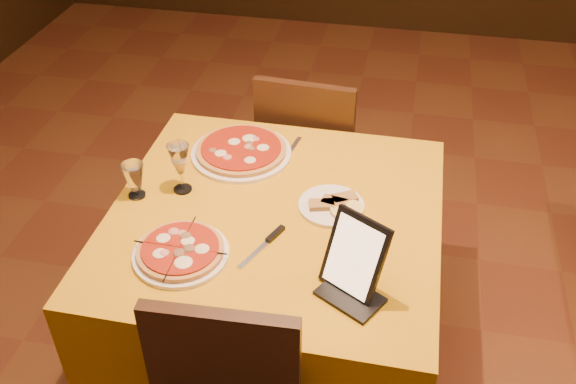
% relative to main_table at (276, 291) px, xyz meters
% --- Properties ---
extents(main_table, '(1.10, 1.10, 0.75)m').
position_rel_main_table_xyz_m(main_table, '(0.00, 0.00, 0.00)').
color(main_table, '#D1930D').
rests_on(main_table, floor).
extents(chair_main_far, '(0.44, 0.44, 0.91)m').
position_rel_main_table_xyz_m(chair_main_far, '(0.00, 0.81, 0.08)').
color(chair_main_far, black).
rests_on(chair_main_far, floor).
extents(pizza_near, '(0.30, 0.30, 0.03)m').
position_rel_main_table_xyz_m(pizza_near, '(-0.24, -0.26, 0.39)').
color(pizza_near, white).
rests_on(pizza_near, main_table).
extents(pizza_far, '(0.38, 0.38, 0.03)m').
position_rel_main_table_xyz_m(pizza_far, '(-0.20, 0.31, 0.39)').
color(pizza_far, white).
rests_on(pizza_far, main_table).
extents(cutlet_dish, '(0.22, 0.22, 0.03)m').
position_rel_main_table_xyz_m(cutlet_dish, '(0.18, 0.07, 0.39)').
color(cutlet_dish, white).
rests_on(cutlet_dish, main_table).
extents(wine_glass, '(0.09, 0.09, 0.19)m').
position_rel_main_table_xyz_m(wine_glass, '(-0.34, 0.06, 0.47)').
color(wine_glass, '#E1C17F').
rests_on(wine_glass, main_table).
extents(water_glass, '(0.06, 0.06, 0.13)m').
position_rel_main_table_xyz_m(water_glass, '(-0.49, -0.01, 0.44)').
color(water_glass, white).
rests_on(water_glass, main_table).
extents(tablet, '(0.20, 0.17, 0.23)m').
position_rel_main_table_xyz_m(tablet, '(0.30, -0.28, 0.49)').
color(tablet, black).
rests_on(tablet, main_table).
extents(knife, '(0.09, 0.19, 0.01)m').
position_rel_main_table_xyz_m(knife, '(-0.01, -0.19, 0.38)').
color(knife, silver).
rests_on(knife, main_table).
extents(fork_near, '(0.03, 0.14, 0.01)m').
position_rel_main_table_xyz_m(fork_near, '(-0.36, -0.26, 0.38)').
color(fork_near, '#A8A7AE').
rests_on(fork_near, main_table).
extents(fork_far, '(0.04, 0.16, 0.01)m').
position_rel_main_table_xyz_m(fork_far, '(-0.02, 0.39, 0.38)').
color(fork_far, silver).
rests_on(fork_far, main_table).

